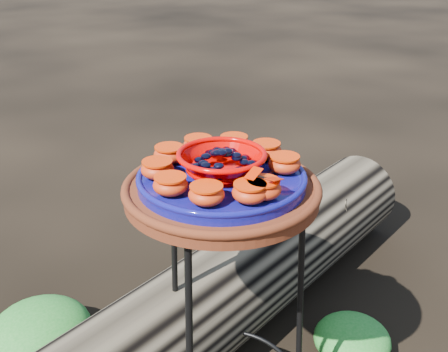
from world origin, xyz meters
TOP-DOWN VIEW (x-y plane):
  - plant_stand at (0.00, 0.00)m, footprint 0.44×0.44m
  - terracotta_saucer at (0.00, 0.00)m, footprint 0.44×0.44m
  - cobalt_plate at (0.00, 0.00)m, footprint 0.38×0.38m
  - red_bowl at (0.00, 0.00)m, footprint 0.19×0.19m
  - glass_gems at (0.00, 0.00)m, footprint 0.15×0.15m
  - orange_half_0 at (-0.01, -0.14)m, footprint 0.07×0.07m
  - orange_half_1 at (0.12, -0.08)m, footprint 0.07×0.07m
  - orange_half_2 at (0.14, 0.01)m, footprint 0.07×0.07m
  - orange_half_3 at (0.11, 0.09)m, footprint 0.07×0.07m
  - orange_half_4 at (0.04, 0.14)m, footprint 0.07×0.07m
  - orange_half_5 at (-0.05, 0.13)m, footprint 0.07×0.07m
  - orange_half_6 at (-0.12, 0.08)m, footprint 0.07×0.07m
  - orange_half_7 at (-0.14, -0.01)m, footprint 0.07×0.07m
  - orange_half_8 at (-0.11, -0.09)m, footprint 0.07×0.07m
  - orange_half_9 at (-0.04, -0.14)m, footprint 0.07×0.07m
  - butterfly at (-0.01, -0.14)m, footprint 0.10×0.08m
  - driftwood_log at (0.34, 0.30)m, footprint 1.82×0.79m
  - foliage_right at (0.49, -0.06)m, footprint 0.25×0.25m
  - foliage_back at (-0.27, 0.60)m, footprint 0.33×0.33m

SIDE VIEW (x-z plane):
  - foliage_right at x=0.49m, z-range 0.00..0.12m
  - foliage_back at x=-0.27m, z-range 0.00..0.16m
  - driftwood_log at x=0.34m, z-range 0.00..0.33m
  - plant_stand at x=0.00m, z-range 0.00..0.70m
  - terracotta_saucer at x=0.00m, z-range 0.70..0.74m
  - cobalt_plate at x=0.00m, z-range 0.74..0.76m
  - orange_half_0 at x=-0.01m, z-range 0.76..0.80m
  - orange_half_1 at x=0.12m, z-range 0.76..0.80m
  - orange_half_2 at x=0.14m, z-range 0.76..0.80m
  - orange_half_3 at x=0.11m, z-range 0.76..0.80m
  - orange_half_4 at x=0.04m, z-range 0.76..0.80m
  - orange_half_5 at x=-0.05m, z-range 0.76..0.80m
  - orange_half_6 at x=-0.12m, z-range 0.76..0.80m
  - orange_half_7 at x=-0.14m, z-range 0.76..0.80m
  - orange_half_8 at x=-0.11m, z-range 0.76..0.80m
  - orange_half_9 at x=-0.04m, z-range 0.76..0.80m
  - red_bowl at x=0.00m, z-range 0.76..0.81m
  - butterfly at x=-0.01m, z-range 0.80..0.82m
  - glass_gems at x=0.00m, z-range 0.81..0.84m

